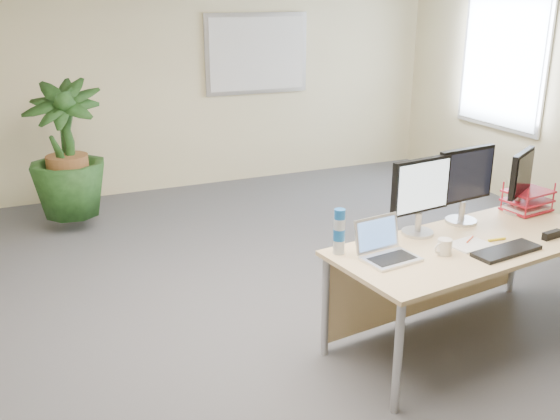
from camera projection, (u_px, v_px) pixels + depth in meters
name	position (u px, v px, depth m)	size (l,w,h in m)	color
floor	(312.00, 353.00, 4.10)	(8.00, 8.00, 0.00)	#48484D
back_wall	(158.00, 75.00, 7.12)	(7.00, 0.04, 2.70)	beige
whiteboard	(257.00, 54.00, 7.47)	(1.30, 0.04, 0.95)	#B8B9BD
window	(503.00, 59.00, 6.89)	(0.04, 1.30, 1.55)	#B8B9BD
desk	(458.00, 258.00, 4.15)	(1.98, 1.03, 0.73)	#D8BD7F
floor_plant	(67.00, 156.00, 6.03)	(0.84, 0.84, 1.50)	black
monitor_left	(421.00, 192.00, 4.04)	(0.46, 0.21, 0.52)	#B1B2B6
monitor_right	(465.00, 181.00, 4.25)	(0.48, 0.22, 0.53)	#B1B2B6
monitor_dark	(521.00, 178.00, 4.46)	(0.38, 0.24, 0.46)	#B1B2B6
laptop	(385.00, 248.00, 3.76)	(0.36, 0.32, 0.23)	silver
keyboard	(506.00, 251.00, 3.84)	(0.47, 0.16, 0.03)	black
coffee_mug	(444.00, 247.00, 3.80)	(0.13, 0.09, 0.10)	white
spiral_notebook	(469.00, 245.00, 3.95)	(0.25, 0.19, 0.01)	silver
orange_pen	(470.00, 239.00, 4.01)	(0.01, 0.01, 0.13)	#FB4E1B
yellow_highlighter	(497.00, 239.00, 4.03)	(0.02, 0.02, 0.13)	yellow
water_bottle	(339.00, 232.00, 3.79)	(0.07, 0.07, 0.29)	#ACB9CA
letter_tray	(527.00, 202.00, 4.56)	(0.35, 0.28, 0.15)	#B21626
stapler	(552.00, 235.00, 4.06)	(0.15, 0.04, 0.05)	black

